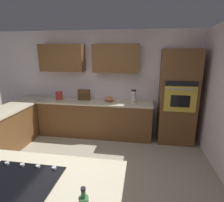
{
  "coord_description": "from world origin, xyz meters",
  "views": [
    {
      "loc": [
        -1.02,
        2.54,
        2.08
      ],
      "look_at": [
        -0.38,
        -1.4,
        1.01
      ],
      "focal_mm": 29.4,
      "sensor_mm": 36.0,
      "label": 1
    }
  ],
  "objects_px": {
    "spice_rack": "(84,95)",
    "cooktop": "(16,181)",
    "wall_oven": "(177,97)",
    "mixing_bowl": "(109,99)",
    "kettle": "(59,95)",
    "blender": "(134,97)"
  },
  "relations": [
    {
      "from": "spice_rack",
      "to": "kettle",
      "type": "distance_m",
      "value": 0.65
    },
    {
      "from": "wall_oven",
      "to": "spice_rack",
      "type": "bearing_deg",
      "value": -2.13
    },
    {
      "from": "spice_rack",
      "to": "cooktop",
      "type": "bearing_deg",
      "value": 95.58
    },
    {
      "from": "wall_oven",
      "to": "cooktop",
      "type": "relative_size",
      "value": 2.83
    },
    {
      "from": "cooktop",
      "to": "blender",
      "type": "bearing_deg",
      "value": -107.65
    },
    {
      "from": "blender",
      "to": "kettle",
      "type": "relative_size",
      "value": 1.5
    },
    {
      "from": "cooktop",
      "to": "spice_rack",
      "type": "bearing_deg",
      "value": -84.42
    },
    {
      "from": "spice_rack",
      "to": "kettle",
      "type": "bearing_deg",
      "value": 3.99
    },
    {
      "from": "cooktop",
      "to": "kettle",
      "type": "relative_size",
      "value": 3.7
    },
    {
      "from": "blender",
      "to": "cooktop",
      "type": "bearing_deg",
      "value": 72.35
    },
    {
      "from": "blender",
      "to": "kettle",
      "type": "distance_m",
      "value": 1.9
    },
    {
      "from": "wall_oven",
      "to": "mixing_bowl",
      "type": "bearing_deg",
      "value": -1.38
    },
    {
      "from": "cooktop",
      "to": "mixing_bowl",
      "type": "bearing_deg",
      "value": -96.72
    },
    {
      "from": "blender",
      "to": "mixing_bowl",
      "type": "bearing_deg",
      "value": 0.0
    },
    {
      "from": "cooktop",
      "to": "kettle",
      "type": "xyz_separation_m",
      "value": [
        0.95,
        -2.99,
        0.1
      ]
    },
    {
      "from": "blender",
      "to": "mixing_bowl",
      "type": "xyz_separation_m",
      "value": [
        0.6,
        0.0,
        -0.07
      ]
    },
    {
      "from": "blender",
      "to": "mixing_bowl",
      "type": "distance_m",
      "value": 0.6
    },
    {
      "from": "cooktop",
      "to": "spice_rack",
      "type": "distance_m",
      "value": 3.06
    },
    {
      "from": "cooktop",
      "to": "blender",
      "type": "xyz_separation_m",
      "value": [
        -0.95,
        -2.99,
        0.12
      ]
    },
    {
      "from": "kettle",
      "to": "blender",
      "type": "bearing_deg",
      "value": 180.0
    },
    {
      "from": "mixing_bowl",
      "to": "kettle",
      "type": "xyz_separation_m",
      "value": [
        1.3,
        0.0,
        0.04
      ]
    },
    {
      "from": "kettle",
      "to": "wall_oven",
      "type": "bearing_deg",
      "value": 179.24
    }
  ]
}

